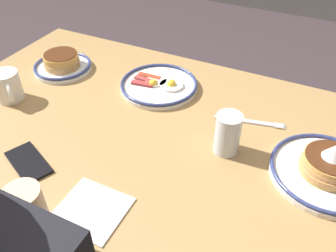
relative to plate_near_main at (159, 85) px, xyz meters
The scene contains 9 objects.
dining_table 0.23m from the plate_near_main, 104.53° to the left, with size 1.35×0.86×0.74m.
plate_near_main is the anchor object (origin of this frame).
plate_center_pancakes 0.37m from the plate_near_main, ahead, with size 0.21×0.21×0.06m.
plate_far_companion 0.58m from the plate_near_main, 162.74° to the left, with size 0.28×0.28×0.10m.
coffee_mug 0.48m from the plate_near_main, 33.56° to the left, with size 0.11×0.09×0.10m.
drinking_glass 0.36m from the plate_near_main, 147.39° to the left, with size 0.07×0.07×0.12m.
cell_phone 0.48m from the plate_near_main, 72.90° to the left, with size 0.14×0.07×0.01m, color black.
paper_napkin 0.52m from the plate_near_main, 100.11° to the left, with size 0.15×0.14×0.00m, color white.
fork_near 0.33m from the plate_near_main, behind, with size 0.20×0.06×0.01m.
Camera 1 is at (-0.41, 0.68, 1.39)m, focal length 37.50 mm.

